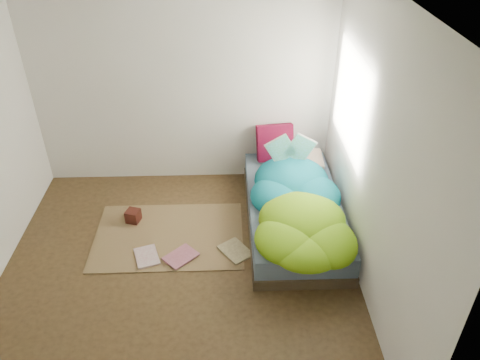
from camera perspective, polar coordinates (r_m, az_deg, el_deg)
name	(u,v)px	position (r m, az deg, el deg)	size (l,w,h in m)	color
ground	(179,272)	(4.76, -7.43, -11.07)	(3.50, 3.50, 0.00)	#3B2917
room_walls	(166,125)	(3.80, -9.01, 6.61)	(3.54, 3.54, 2.62)	silver
bed	(293,211)	(5.22, 6.51, -3.83)	(1.00, 2.00, 0.34)	#352B1D
duvet	(298,198)	(4.84, 7.10, -2.23)	(0.96, 1.84, 0.34)	#075E77
rug	(169,236)	(5.18, -8.65, -6.71)	(1.60, 1.10, 0.01)	brown
pillow_floral	(300,161)	(5.66, 7.32, 2.28)	(0.53, 0.33, 0.12)	beige
pillow_magenta	(275,143)	(5.70, 4.28, 4.58)	(0.44, 0.14, 0.44)	#4D0522
open_book	(291,141)	(5.21, 6.29, 4.72)	(0.46, 0.10, 0.28)	#2E8E3F
wooden_box	(133,216)	(5.40, -12.90, -4.28)	(0.14, 0.14, 0.14)	#33160B
floor_book_a	(136,259)	(4.94, -12.59, -9.40)	(0.22, 0.31, 0.02)	silver
floor_book_b	(173,251)	(4.95, -8.12, -8.58)	(0.24, 0.32, 0.03)	#B0657F
floor_book_c	(226,256)	(4.85, -1.74, -9.24)	(0.25, 0.34, 0.03)	tan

